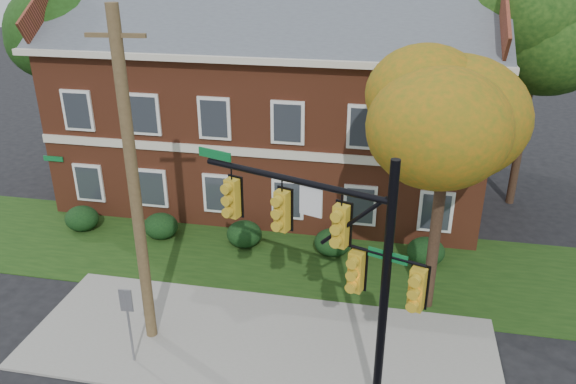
% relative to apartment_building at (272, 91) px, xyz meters
% --- Properties ---
extents(ground, '(120.00, 120.00, 0.00)m').
position_rel_apartment_building_xyz_m(ground, '(2.00, -11.95, -4.99)').
color(ground, black).
rests_on(ground, ground).
extents(sidewalk, '(14.00, 5.00, 0.08)m').
position_rel_apartment_building_xyz_m(sidewalk, '(2.00, -10.95, -4.95)').
color(sidewalk, gray).
rests_on(sidewalk, ground).
extents(grass_strip, '(30.00, 6.00, 0.04)m').
position_rel_apartment_building_xyz_m(grass_strip, '(2.00, -5.95, -4.97)').
color(grass_strip, '#193811').
rests_on(grass_strip, ground).
extents(apartment_building, '(18.80, 8.80, 9.74)m').
position_rel_apartment_building_xyz_m(apartment_building, '(0.00, 0.00, 0.00)').
color(apartment_building, brown).
rests_on(apartment_building, ground).
extents(hedge_far_left, '(1.40, 1.26, 1.05)m').
position_rel_apartment_building_xyz_m(hedge_far_left, '(-7.00, -5.25, -4.46)').
color(hedge_far_left, black).
rests_on(hedge_far_left, ground).
extents(hedge_left, '(1.40, 1.26, 1.05)m').
position_rel_apartment_building_xyz_m(hedge_left, '(-3.50, -5.25, -4.46)').
color(hedge_left, black).
rests_on(hedge_left, ground).
extents(hedge_center, '(1.40, 1.26, 1.05)m').
position_rel_apartment_building_xyz_m(hedge_center, '(0.00, -5.25, -4.46)').
color(hedge_center, black).
rests_on(hedge_center, ground).
extents(hedge_right, '(1.40, 1.26, 1.05)m').
position_rel_apartment_building_xyz_m(hedge_right, '(3.50, -5.25, -4.46)').
color(hedge_right, black).
rests_on(hedge_right, ground).
extents(hedge_far_right, '(1.40, 1.26, 1.05)m').
position_rel_apartment_building_xyz_m(hedge_far_right, '(7.00, -5.25, -4.46)').
color(hedge_far_right, black).
rests_on(hedge_far_right, ground).
extents(tree_near_right, '(4.50, 4.25, 8.58)m').
position_rel_apartment_building_xyz_m(tree_near_right, '(7.22, -8.09, 1.68)').
color(tree_near_right, black).
rests_on(tree_near_right, ground).
extents(tree_left_rear, '(5.40, 5.10, 8.88)m').
position_rel_apartment_building_xyz_m(tree_left_rear, '(-9.73, -1.12, 1.69)').
color(tree_left_rear, black).
rests_on(tree_left_rear, ground).
extents(tree_right_rear, '(6.30, 5.95, 10.62)m').
position_rel_apartment_building_xyz_m(tree_right_rear, '(11.31, 0.86, 3.13)').
color(tree_right_rear, black).
rests_on(tree_right_rear, ground).
extents(traffic_signal, '(5.92, 2.19, 6.93)m').
position_rel_apartment_building_xyz_m(traffic_signal, '(4.38, -12.48, -0.69)').
color(traffic_signal, gray).
rests_on(traffic_signal, ground).
extents(utility_pole, '(1.52, 0.36, 9.77)m').
position_rel_apartment_building_xyz_m(utility_pole, '(-1.31, -11.22, -0.03)').
color(utility_pole, brown).
rests_on(utility_pole, ground).
extents(sign_post, '(0.36, 0.07, 2.48)m').
position_rel_apartment_building_xyz_m(sign_post, '(-1.34, -12.41, -3.30)').
color(sign_post, slate).
rests_on(sign_post, ground).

